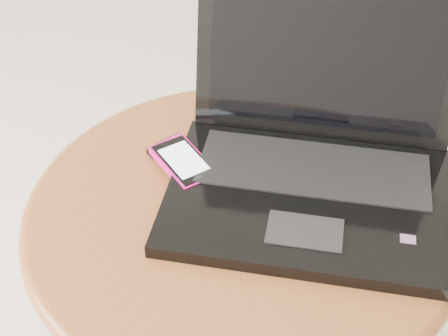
{
  "coord_description": "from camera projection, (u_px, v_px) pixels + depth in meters",
  "views": [
    {
      "loc": [
        -0.06,
        -0.69,
        1.06
      ],
      "look_at": [
        -0.06,
        -0.06,
        0.51
      ],
      "focal_mm": 53.71,
      "sensor_mm": 36.0,
      "label": 1
    }
  ],
  "objects": [
    {
      "name": "laptop",
      "position": [
        314.0,
        158.0,
        0.88
      ],
      "size": [
        0.42,
        0.38,
        0.24
      ],
      "color": "black",
      "rests_on": "table"
    },
    {
      "name": "table",
      "position": [
        240.0,
        256.0,
        0.93
      ],
      "size": [
        0.57,
        0.57,
        0.45
      ],
      "color": "brown",
      "rests_on": "ground"
    },
    {
      "name": "phone_pink",
      "position": [
        184.0,
        163.0,
        0.91
      ],
      "size": [
        0.1,
        0.12,
        0.01
      ],
      "color": "#D80E78",
      "rests_on": "phone_black"
    },
    {
      "name": "phone_black",
      "position": [
        186.0,
        161.0,
        0.93
      ],
      "size": [
        0.11,
        0.12,
        0.01
      ],
      "color": "black",
      "rests_on": "table"
    }
  ]
}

